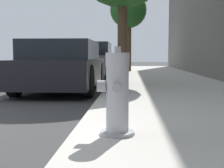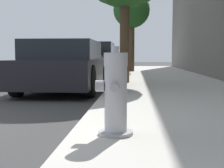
# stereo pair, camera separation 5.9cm
# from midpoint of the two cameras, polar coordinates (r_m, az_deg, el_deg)

# --- Properties ---
(fire_hydrant) EXTENTS (0.38, 0.37, 0.88)m
(fire_hydrant) POSITION_cam_midpoint_polar(r_m,az_deg,el_deg) (3.11, 0.37, -2.03)
(fire_hydrant) COLOR #97979C
(fire_hydrant) RESTS_ON sidewalk_slab
(parked_car_near) EXTENTS (1.82, 4.10, 1.27)m
(parked_car_near) POSITION_cam_midpoint_polar(r_m,az_deg,el_deg) (8.08, -9.16, 3.23)
(parked_car_near) COLOR black
(parked_car_near) RESTS_ON ground_plane
(parked_car_mid) EXTENTS (1.73, 4.10, 1.46)m
(parked_car_mid) POSITION_cam_midpoint_polar(r_m,az_deg,el_deg) (13.69, -3.74, 4.40)
(parked_car_mid) COLOR #4C5156
(parked_car_mid) RESTS_ON ground_plane
(street_tree_far) EXTENTS (1.81, 1.81, 3.95)m
(street_tree_far) POSITION_cam_midpoint_polar(r_m,az_deg,el_deg) (15.88, 2.89, 13.17)
(street_tree_far) COLOR brown
(street_tree_far) RESTS_ON sidewalk_slab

